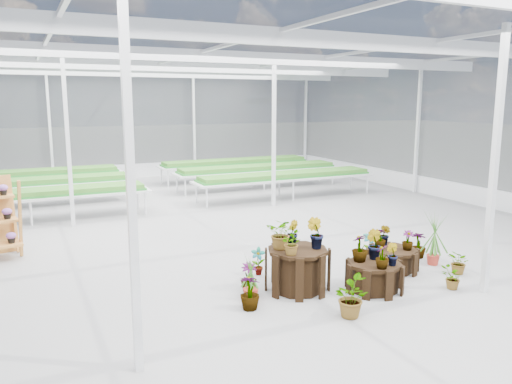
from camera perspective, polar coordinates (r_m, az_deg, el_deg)
name	(u,v)px	position (r m, az deg, el deg)	size (l,w,h in m)	color
ground_plane	(236,252)	(11.08, -2.33, -6.86)	(24.00, 24.00, 0.00)	gray
greenhouse_shell	(235,150)	(10.64, -2.42, 4.80)	(18.00, 24.00, 4.50)	white
steel_frame	(235,150)	(10.64, -2.42, 4.80)	(18.00, 24.00, 4.50)	silver
nursery_benches	(155,185)	(17.68, -11.51, 0.83)	(16.00, 7.00, 0.84)	silver
plinth_tall	(297,269)	(8.85, 4.76, -8.81)	(1.10, 1.10, 0.75)	black
plinth_mid	(374,277)	(9.07, 13.36, -9.38)	(0.97, 0.97, 0.51)	black
plinth_low	(392,260)	(10.20, 15.31, -7.46)	(0.98, 0.98, 0.44)	black
nursery_plants	(354,257)	(9.15, 11.12, -7.26)	(4.79, 2.79, 1.30)	#397226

